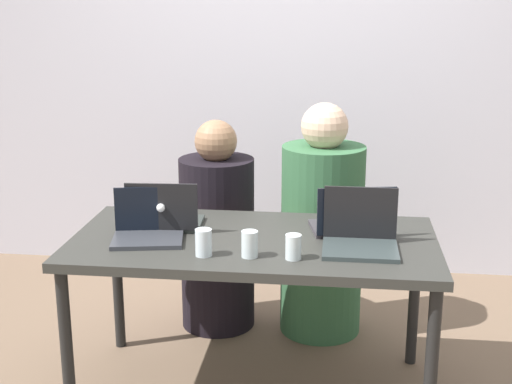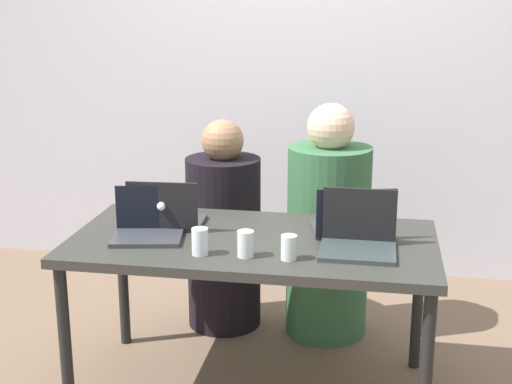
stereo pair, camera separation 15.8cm
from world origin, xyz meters
name	(u,v)px [view 1 (the left image)]	position (x,y,z in m)	size (l,w,h in m)	color
back_wall	(285,58)	(0.00, 1.57, 1.33)	(4.50, 0.10, 2.66)	silver
desk	(254,253)	(0.00, 0.00, 0.65)	(1.52, 0.77, 0.71)	#30302D
person_on_left	(217,237)	(-0.27, 0.65, 0.49)	(0.44, 0.44, 1.10)	black
person_on_right	(322,233)	(0.27, 0.65, 0.53)	(0.42, 0.42, 1.19)	#34633E
laptop_front_left	(148,229)	(-0.44, -0.06, 0.76)	(0.32, 0.26, 0.21)	#33353C
laptop_back_right	(352,222)	(0.41, 0.12, 0.76)	(0.37, 0.29, 0.22)	#3A353C
laptop_front_right	(360,236)	(0.44, -0.07, 0.76)	(0.30, 0.27, 0.23)	#333C3D
laptop_back_left	(165,218)	(-0.40, 0.09, 0.76)	(0.32, 0.27, 0.22)	#353B38
water_glass_right	(293,249)	(0.18, -0.22, 0.75)	(0.06, 0.06, 0.10)	silver
water_glass_left	(204,244)	(-0.17, -0.22, 0.76)	(0.07, 0.07, 0.11)	silver
water_glass_center	(250,246)	(0.01, -0.22, 0.76)	(0.06, 0.06, 0.10)	silver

